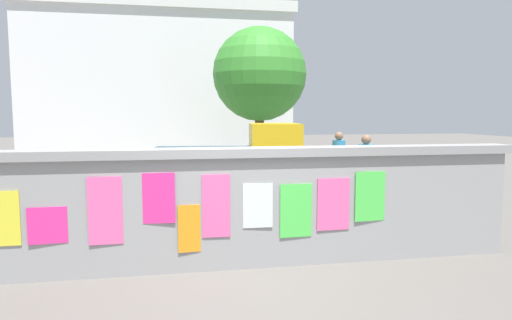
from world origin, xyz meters
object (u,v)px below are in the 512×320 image
object	(u,v)px
person_walking	(366,162)
person_bystander	(339,156)
tree_roadside	(259,75)
bicycle_near	(311,204)
bicycle_far	(72,185)
motorcycle	(101,205)
auto_rickshaw_truck	(235,162)

from	to	relation	value
person_walking	person_bystander	world-z (taller)	same
person_bystander	tree_roadside	xyz separation A→B (m)	(-1.02, 5.73, 2.58)
tree_roadside	bicycle_near	bearing A→B (deg)	-94.55
person_walking	person_bystander	xyz separation A→B (m)	(-0.01, 1.68, 0.00)
bicycle_far	person_walking	world-z (taller)	person_walking
person_walking	tree_roadside	world-z (taller)	tree_roadside
motorcycle	bicycle_far	xyz separation A→B (m)	(-1.14, 3.15, -0.10)
bicycle_far	person_bystander	xyz separation A→B (m)	(6.73, -0.22, 0.62)
bicycle_near	person_walking	bearing A→B (deg)	38.80
auto_rickshaw_truck	bicycle_far	xyz separation A→B (m)	(-3.93, 0.42, -0.54)
bicycle_far	person_bystander	size ratio (longest dim) A/B	1.03
auto_rickshaw_truck	motorcycle	distance (m)	3.93
bicycle_far	person_walking	bearing A→B (deg)	-15.75
auto_rickshaw_truck	motorcycle	size ratio (longest dim) A/B	1.97
bicycle_far	tree_roadside	world-z (taller)	tree_roadside
bicycle_near	auto_rickshaw_truck	bearing A→B (deg)	110.48
person_bystander	bicycle_far	bearing A→B (deg)	178.17
person_walking	person_bystander	size ratio (longest dim) A/B	1.00
person_walking	person_bystander	bearing A→B (deg)	90.25
tree_roadside	auto_rickshaw_truck	bearing A→B (deg)	-106.63
tree_roadside	bicycle_far	bearing A→B (deg)	-135.96
bicycle_far	motorcycle	bearing A→B (deg)	-70.16
bicycle_far	tree_roadside	distance (m)	8.55
auto_rickshaw_truck	person_walking	size ratio (longest dim) A/B	2.31
person_bystander	tree_roadside	distance (m)	6.37
bicycle_near	tree_roadside	xyz separation A→B (m)	(0.70, 8.80, 3.20)
motorcycle	person_bystander	world-z (taller)	person_bystander
motorcycle	bicycle_far	size ratio (longest dim) A/B	1.14
bicycle_near	bicycle_far	world-z (taller)	same
bicycle_near	person_bystander	size ratio (longest dim) A/B	1.02
motorcycle	tree_roadside	xyz separation A→B (m)	(4.56, 8.66, 3.11)
person_walking	tree_roadside	xyz separation A→B (m)	(-1.03, 7.41, 2.58)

